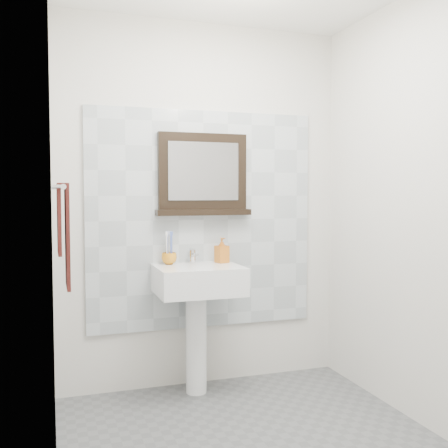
# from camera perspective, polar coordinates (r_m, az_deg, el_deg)

# --- Properties ---
(back_wall) EXTENTS (2.00, 0.01, 2.50)m
(back_wall) POSITION_cam_1_polar(r_m,az_deg,el_deg) (3.65, -2.34, 2.05)
(back_wall) COLOR silver
(back_wall) RESTS_ON ground
(front_wall) EXTENTS (2.00, 0.01, 2.50)m
(front_wall) POSITION_cam_1_polar(r_m,az_deg,el_deg) (1.65, 19.34, 0.36)
(front_wall) COLOR silver
(front_wall) RESTS_ON ground
(left_wall) EXTENTS (0.01, 2.20, 2.50)m
(left_wall) POSITION_cam_1_polar(r_m,az_deg,el_deg) (2.40, -18.19, 1.25)
(left_wall) COLOR silver
(left_wall) RESTS_ON ground
(right_wall) EXTENTS (0.01, 2.20, 2.50)m
(right_wall) POSITION_cam_1_polar(r_m,az_deg,el_deg) (3.13, 21.50, 1.62)
(right_wall) COLOR silver
(right_wall) RESTS_ON ground
(splashback) EXTENTS (1.60, 0.02, 1.50)m
(splashback) POSITION_cam_1_polar(r_m,az_deg,el_deg) (3.64, -2.28, 0.47)
(splashback) COLOR #B2BCC1
(splashback) RESTS_ON back_wall
(pedestal_sink) EXTENTS (0.55, 0.44, 0.96)m
(pedestal_sink) POSITION_cam_1_polar(r_m,az_deg,el_deg) (3.46, -2.86, -7.58)
(pedestal_sink) COLOR white
(pedestal_sink) RESTS_ON ground
(toothbrush_cup) EXTENTS (0.12, 0.12, 0.08)m
(toothbrush_cup) POSITION_cam_1_polar(r_m,az_deg,el_deg) (3.51, -5.99, -3.76)
(toothbrush_cup) COLOR orange
(toothbrush_cup) RESTS_ON pedestal_sink
(toothbrushes) EXTENTS (0.05, 0.04, 0.21)m
(toothbrushes) POSITION_cam_1_polar(r_m,az_deg,el_deg) (3.50, -5.96, -2.39)
(toothbrushes) COLOR white
(toothbrushes) RESTS_ON toothbrush_cup
(soap_dispenser) EXTENTS (0.10, 0.10, 0.17)m
(soap_dispenser) POSITION_cam_1_polar(r_m,az_deg,el_deg) (3.57, -0.24, -2.86)
(soap_dispenser) COLOR #B94615
(soap_dispenser) RESTS_ON pedestal_sink
(framed_mirror) EXTENTS (0.66, 0.11, 0.56)m
(framed_mirror) POSITION_cam_1_polar(r_m,az_deg,el_deg) (3.61, -2.33, 5.20)
(framed_mirror) COLOR black
(framed_mirror) RESTS_ON back_wall
(towel_bar) EXTENTS (0.07, 0.40, 0.03)m
(towel_bar) POSITION_cam_1_polar(r_m,az_deg,el_deg) (2.88, -17.24, 3.85)
(towel_bar) COLOR silver
(towel_bar) RESTS_ON left_wall
(hand_towel) EXTENTS (0.06, 0.30, 0.55)m
(hand_towel) POSITION_cam_1_polar(r_m,az_deg,el_deg) (2.88, -17.02, -0.33)
(hand_towel) COLOR black
(hand_towel) RESTS_ON towel_bar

